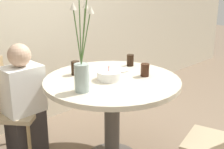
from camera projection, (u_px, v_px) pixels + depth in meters
wall_back at (34, 5)px, 3.23m from camera, size 8.00×0.05×2.60m
dining_table at (112, 96)px, 2.66m from camera, size 1.15×1.15×0.77m
chair_left_flank at (7, 104)px, 2.80m from camera, size 0.56×0.56×0.90m
birthday_cake at (109, 76)px, 2.59m from camera, size 0.20×0.20×0.12m
flower_vase at (82, 65)px, 2.27m from camera, size 0.22×0.23×0.76m
side_plate at (120, 69)px, 2.86m from camera, size 0.19×0.19×0.01m
drink_glass_0 at (75, 68)px, 2.72m from camera, size 0.07×0.07×0.12m
drink_glass_1 at (145, 70)px, 2.68m from camera, size 0.07×0.07×0.11m
drink_glass_2 at (130, 60)px, 2.98m from camera, size 0.07×0.07×0.11m
person_woman at (24, 105)px, 2.78m from camera, size 0.34×0.24×1.06m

